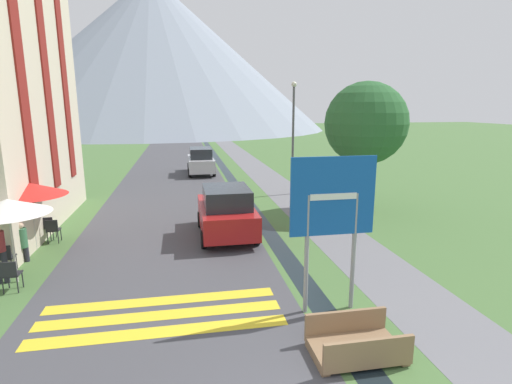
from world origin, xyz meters
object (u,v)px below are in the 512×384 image
road_sign (332,210)px  streetlamp (293,130)px  tree_by_path (366,124)px  footbridge (356,344)px  parked_car_near (226,212)px  cafe_chair_far_right (48,226)px  cafe_umbrella_middle_red (29,189)px  person_seated_far (22,240)px  cafe_chair_far_left (53,229)px  cafe_chair_near_left (5,256)px  cafe_chair_nearest (10,273)px  parked_car_far (201,161)px  cafe_umbrella_front_white (7,207)px

road_sign → streetlamp: 12.53m
road_sign → tree_by_path: bearing=60.5°
footbridge → parked_car_near: parked_car_near is taller
cafe_chair_far_right → tree_by_path: (12.64, 1.74, 3.38)m
cafe_umbrella_middle_red → person_seated_far: (-0.00, -1.07, -1.34)m
road_sign → cafe_chair_far_left: (-7.68, 6.14, -1.88)m
cafe_chair_near_left → streetlamp: bearing=27.3°
footbridge → person_seated_far: bearing=141.9°
cafe_chair_far_right → streetlamp: streetlamp is taller
cafe_chair_nearest → person_seated_far: (-0.47, 2.16, 0.18)m
footbridge → cafe_chair_near_left: bearing=146.3°
streetlamp → cafe_chair_near_left: bearing=-141.5°
cafe_chair_nearest → person_seated_far: size_ratio=0.67×
cafe_chair_far_left → streetlamp: bearing=44.3°
cafe_chair_near_left → streetlamp: (10.77, 8.57, 2.91)m
road_sign → parked_car_near: bearing=106.3°
parked_car_near → parked_car_far: bearing=90.9°
road_sign → cafe_umbrella_middle_red: (-8.07, 5.57, -0.36)m
cafe_chair_far_left → cafe_umbrella_middle_red: size_ratio=0.37×
footbridge → streetlamp: (2.66, 13.97, 3.20)m
footbridge → parked_car_near: size_ratio=0.44×
footbridge → parked_car_far: bearing=94.9°
parked_car_far → cafe_chair_nearest: (-5.67, -17.29, -0.40)m
parked_car_far → cafe_chair_nearest: parked_car_far is taller
cafe_chair_far_right → cafe_umbrella_middle_red: bearing=-118.5°
parked_car_far → tree_by_path: 13.48m
streetlamp → parked_car_near: bearing=-123.8°
parked_car_near → cafe_umbrella_front_white: size_ratio=1.69×
cafe_umbrella_front_white → tree_by_path: bearing=23.1°
cafe_umbrella_middle_red → cafe_chair_far_left: bearing=55.6°
cafe_chair_near_left → streetlamp: 14.07m
cafe_chair_far_left → cafe_chair_near_left: 2.54m
cafe_chair_far_right → cafe_chair_near_left: bearing=-116.9°
road_sign → streetlamp: streetlamp is taller
person_seated_far → tree_by_path: 13.68m
parked_car_near → cafe_chair_far_left: size_ratio=4.56×
cafe_chair_nearest → cafe_chair_far_right: 4.20m
tree_by_path → parked_car_near: bearing=-159.3°
cafe_chair_far_right → cafe_umbrella_front_white: cafe_umbrella_front_white is taller
cafe_chair_nearest → streetlamp: bearing=56.3°
road_sign → parked_car_far: bearing=95.6°
person_seated_far → streetlamp: size_ratio=0.22×
cafe_chair_far_left → tree_by_path: size_ratio=0.15×
road_sign → tree_by_path: tree_by_path is taller
parked_car_far → cafe_umbrella_middle_red: cafe_umbrella_middle_red is taller
person_seated_far → tree_by_path: size_ratio=0.22×
road_sign → cafe_chair_nearest: bearing=162.9°
cafe_chair_far_left → parked_car_far: bearing=80.5°
cafe_umbrella_front_white → person_seated_far: (-0.36, 1.52, -1.40)m
parked_car_far → footbridge: bearing=-85.1°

